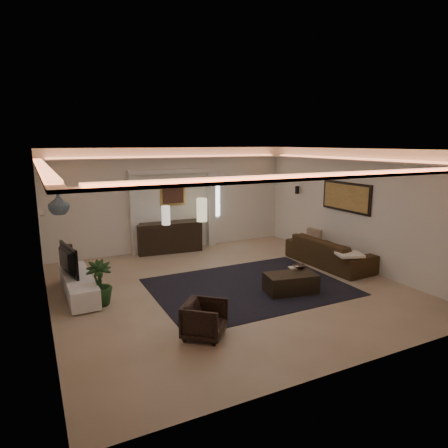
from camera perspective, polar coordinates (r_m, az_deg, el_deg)
name	(u,v)px	position (r m, az deg, el deg)	size (l,w,h in m)	color
floor	(228,287)	(8.55, 0.59, -9.10)	(7.00, 7.00, 0.00)	tan
ceiling	(228,149)	(7.99, 0.64, 10.74)	(7.00, 7.00, 0.00)	white
wall_back	(173,199)	(11.33, -7.45, 3.56)	(7.00, 7.00, 0.00)	silver
wall_front	(351,268)	(5.36, 17.92, -6.06)	(7.00, 7.00, 0.00)	silver
wall_left	(43,239)	(7.30, -24.72, -1.93)	(7.00, 7.00, 0.00)	silver
wall_right	(355,208)	(10.20, 18.44, 2.16)	(7.00, 7.00, 0.00)	silver
cove_soffit	(228,164)	(8.00, 0.63, 8.73)	(7.00, 7.00, 0.04)	silver
daylight_slit	(216,200)	(11.83, -1.20, 3.51)	(0.25, 0.03, 1.00)	white
area_rug	(249,287)	(8.56, 3.62, -9.04)	(4.00, 3.00, 0.01)	black
pilaster_left	(134,215)	(10.98, -12.91, 1.25)	(0.22, 0.20, 2.20)	silver
pilaster_right	(211,209)	(11.71, -1.92, 2.18)	(0.22, 0.20, 2.20)	silver
alcove_header	(173,171)	(11.16, -7.39, 7.57)	(2.52, 0.20, 0.12)	silver
painting_frame	(173,192)	(11.28, -7.42, 4.55)	(0.74, 0.04, 0.74)	tan
painting_canvas	(173,193)	(11.26, -7.38, 4.53)	(0.62, 0.02, 0.62)	#4C2D1E
art_panel_frame	(346,197)	(10.35, 17.25, 3.77)	(0.04, 1.64, 0.74)	black
art_panel_gold	(345,197)	(10.34, 17.15, 3.76)	(0.02, 1.50, 0.62)	tan
wall_sconce	(297,190)	(11.74, 10.54, 4.87)	(0.12, 0.12, 0.22)	black
wall_niche	(43,213)	(8.63, -24.77, 1.39)	(0.10, 0.55, 0.04)	silver
console	(169,238)	(11.23, -7.94, -1.99)	(1.79, 0.56, 0.89)	black
lamp_left	(166,216)	(10.78, -8.41, 1.18)	(0.23, 0.23, 0.51)	beige
lamp_right	(202,213)	(11.14, -3.22, 1.63)	(0.29, 0.29, 0.66)	beige
media_ledge	(78,285)	(8.56, -20.32, -8.23)	(0.52, 2.07, 0.39)	white
tv	(63,259)	(8.52, -22.23, -4.73)	(0.14, 1.05, 0.60)	black
figurine	(69,252)	(9.42, -21.45, -3.86)	(0.15, 0.15, 0.40)	black
ginger_jar	(59,204)	(8.24, -22.80, 2.69)	(0.39, 0.39, 0.41)	#48596F
plant	(99,283)	(7.87, -17.64, -8.19)	(0.48, 0.48, 0.86)	#183615
sofa	(329,252)	(10.26, 14.93, -3.91)	(0.92, 2.35, 0.69)	#4C3C27
throw_blanket	(350,255)	(9.37, 17.71, -4.24)	(0.55, 0.45, 0.06)	beige
throw_pillow	(314,236)	(10.91, 12.91, -1.76)	(0.13, 0.42, 0.42)	tan
coffee_table	(291,283)	(8.30, 9.64, -8.40)	(1.04, 0.57, 0.39)	black
bowl	(299,266)	(8.64, 10.79, -5.97)	(0.26, 0.26, 0.06)	#302018
magazine	(294,267)	(8.60, 10.09, -6.14)	(0.22, 0.16, 0.03)	beige
armchair	(205,320)	(6.41, -2.82, -13.64)	(0.62, 0.64, 0.58)	#332619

